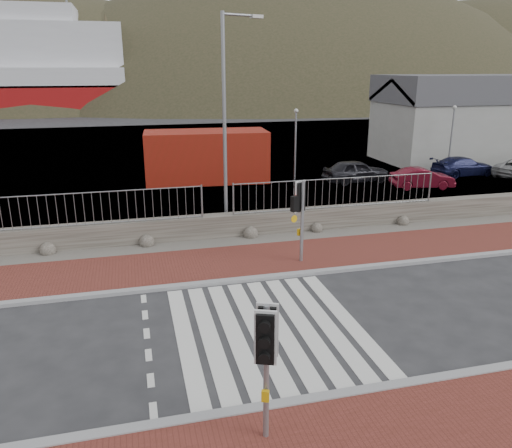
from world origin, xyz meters
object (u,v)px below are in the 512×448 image
object	(u,v)px
streetlight	(228,114)
car_c	(463,166)
car_a	(356,171)
traffic_signal_far	(302,204)
shipping_container	(207,156)
car_b	(422,178)
traffic_signal_near	(266,345)

from	to	relation	value
streetlight	car_c	bearing A→B (deg)	5.75
streetlight	car_a	size ratio (longest dim) A/B	2.16
traffic_signal_far	car_a	world-z (taller)	traffic_signal_far
shipping_container	car_b	world-z (taller)	shipping_container
car_b	traffic_signal_far	bearing A→B (deg)	141.09
shipping_container	car_c	bearing A→B (deg)	-5.05
streetlight	car_c	world-z (taller)	streetlight
traffic_signal_far	car_c	distance (m)	18.03
car_b	shipping_container	bearing A→B (deg)	76.94
car_a	car_c	xyz separation A→B (m)	(7.08, 0.08, -0.08)
traffic_signal_near	car_b	bearing A→B (deg)	73.16
car_a	car_b	size ratio (longest dim) A/B	1.14
traffic_signal_far	shipping_container	world-z (taller)	shipping_container
traffic_signal_far	streetlight	distance (m)	5.14
shipping_container	streetlight	bearing A→B (deg)	-89.48
traffic_signal_near	shipping_container	distance (m)	21.29
car_b	car_c	xyz separation A→B (m)	(4.21, 2.31, 0.02)
traffic_signal_near	shipping_container	size ratio (longest dim) A/B	0.38
streetlight	traffic_signal_near	bearing A→B (deg)	-116.00
traffic_signal_near	car_c	distance (m)	25.71
traffic_signal_near	traffic_signal_far	xyz separation A→B (m)	(3.32, 7.75, 0.15)
shipping_container	car_a	xyz separation A→B (m)	(8.18, -2.47, -0.78)
car_c	car_a	bearing A→B (deg)	86.78
traffic_signal_near	traffic_signal_far	world-z (taller)	traffic_signal_far
traffic_signal_near	shipping_container	xyz separation A→B (m)	(2.27, 21.16, -0.46)
car_a	car_c	world-z (taller)	car_a
streetlight	car_a	world-z (taller)	streetlight
streetlight	shipping_container	distance (m)	9.80
traffic_signal_near	car_b	xyz separation A→B (m)	(13.31, 16.46, -1.34)
streetlight	traffic_signal_far	bearing A→B (deg)	-86.75
traffic_signal_far	streetlight	xyz separation A→B (m)	(-1.59, 4.16, 2.58)
traffic_signal_near	car_c	world-z (taller)	traffic_signal_near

